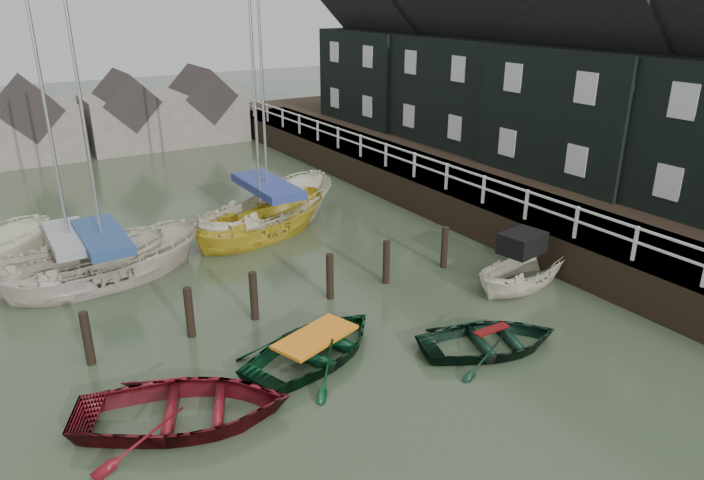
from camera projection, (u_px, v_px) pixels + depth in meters
ground at (349, 356)px, 15.57m from camera, size 120.00×120.00×0.00m
pier at (413, 179)px, 27.87m from camera, size 3.04×32.00×2.70m
land_strip at (502, 177)px, 30.84m from camera, size 14.00×38.00×1.50m
quay_houses at (535, 60)px, 27.70m from camera, size 6.52×28.14×10.01m
mooring_pilings at (257, 302)px, 17.21m from camera, size 13.72×0.22×1.80m
far_sheds at (124, 116)px, 35.85m from camera, size 14.00×4.08×4.39m
rowboat_red at (185, 422)px, 13.15m from camera, size 5.36×4.70×0.92m
rowboat_green at (316, 358)px, 15.48m from camera, size 4.80×4.06×0.84m
rowboat_dkgreen at (490, 349)px, 15.87m from camera, size 4.29×3.62×0.76m
motorboat at (523, 280)px, 19.45m from camera, size 4.16×2.12×2.38m
sailboat_a at (75, 276)px, 19.83m from camera, size 5.98×2.71×10.87m
sailboat_b at (108, 278)px, 19.70m from camera, size 6.48×3.09×10.85m
sailboat_c at (262, 234)px, 23.39m from camera, size 6.24×3.72×10.79m
sailboat_d at (269, 224)px, 24.30m from camera, size 7.45×5.21×12.37m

